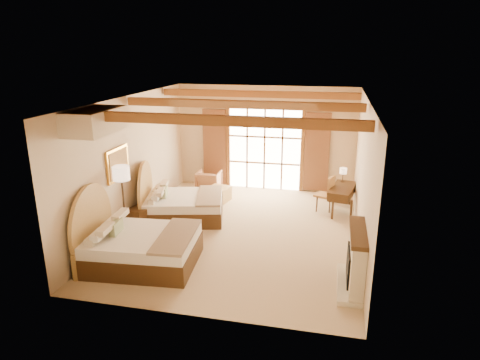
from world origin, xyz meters
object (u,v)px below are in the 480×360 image
(bed_near, at_px, (134,244))
(armchair, at_px, (209,181))
(nightstand, at_px, (139,219))
(bed_far, at_px, (178,203))
(desk, at_px, (342,198))

(bed_near, relative_size, armchair, 3.27)
(nightstand, bearing_deg, armchair, 92.05)
(bed_far, xyz_separation_m, nightstand, (-0.67, -0.90, -0.13))
(bed_near, bearing_deg, nightstand, 107.58)
(bed_near, height_order, desk, bed_near)
(armchair, relative_size, desk, 0.52)
(bed_near, distance_m, nightstand, 1.77)
(bed_far, distance_m, desk, 4.41)
(bed_near, relative_size, nightstand, 4.29)
(nightstand, height_order, armchair, armchair)
(nightstand, bearing_deg, bed_near, -50.29)
(bed_far, height_order, nightstand, bed_far)
(desk, bearing_deg, nightstand, -143.19)
(bed_far, bearing_deg, bed_near, -103.55)
(armchair, height_order, desk, desk)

